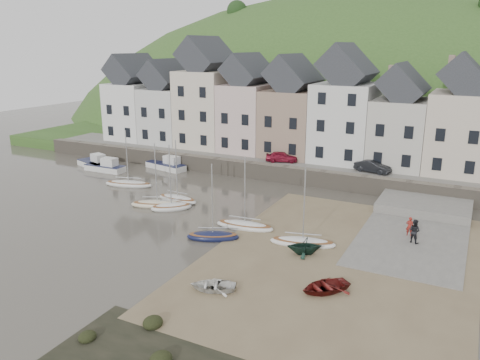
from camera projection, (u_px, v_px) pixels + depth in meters
The scene contains 25 objects.
ground at pixel (206, 234), 38.54m from camera, with size 160.00×160.00×0.00m, color #403B32.
quay_land at pixel (325, 150), 65.77m from camera, with size 90.00×30.00×1.50m, color #345522.
quay_street at pixel (296, 162), 55.69m from camera, with size 70.00×7.00×0.10m, color slate.
seawall at pixel (285, 174), 52.87m from camera, with size 70.00×1.20×1.80m, color slate.
beach at pixel (340, 260), 33.73m from camera, with size 18.00×26.00×0.06m, color brown.
slipway at pixel (415, 231), 38.83m from camera, with size 8.00×18.00×0.12m, color slate.
hillside at pixel (338, 212), 97.06m from camera, with size 134.40×84.00×84.00m.
townhouse_terrace at pixel (322, 110), 56.35m from camera, with size 61.05×8.00×13.93m.
sailboat_0 at pixel (129, 184), 51.46m from camera, with size 5.56×2.88×6.32m.
sailboat_1 at pixel (178, 199), 46.40m from camera, with size 4.44×1.76×6.32m.
sailboat_2 at pixel (157, 204), 44.95m from camera, with size 5.19×3.42×6.32m.
sailboat_3 at pixel (171, 207), 44.13m from camera, with size 3.82×3.63×6.32m.
sailboat_4 at pixel (245, 226), 39.56m from camera, with size 5.11×2.06×6.32m.
sailboat_5 at pixel (213, 236), 37.39m from camera, with size 4.40×3.10×6.32m.
sailboat_6 at pixel (303, 242), 36.22m from camera, with size 5.24×2.70×6.32m.
motorboat_0 at pixel (94, 163), 59.36m from camera, with size 5.26×3.19×1.70m.
motorboat_1 at pixel (106, 167), 57.47m from camera, with size 5.16×1.82×1.70m.
motorboat_2 at pixel (167, 165), 58.42m from camera, with size 5.75×2.81×1.70m.
rowboat_white at pixel (213, 285), 29.51m from camera, with size 2.05×2.87×0.59m, color silver.
rowboat_green at pixel (304, 246), 34.48m from camera, with size 2.14×2.48×1.30m, color #142D23.
rowboat_red at pixel (325, 286), 29.32m from camera, with size 2.28×3.19×0.66m, color maroon.
person_red at pixel (410, 226), 37.64m from camera, with size 0.57×0.37×1.56m, color maroon.
person_dark at pixel (414, 231), 36.29m from camera, with size 0.91×0.71×1.86m, color black.
car_left at pixel (282, 157), 55.28m from camera, with size 1.48×3.69×1.26m, color maroon.
car_right at pixel (373, 167), 50.72m from camera, with size 1.34×3.83×1.26m, color black.
Camera 1 is at (18.73, -30.74, 14.70)m, focal length 35.67 mm.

